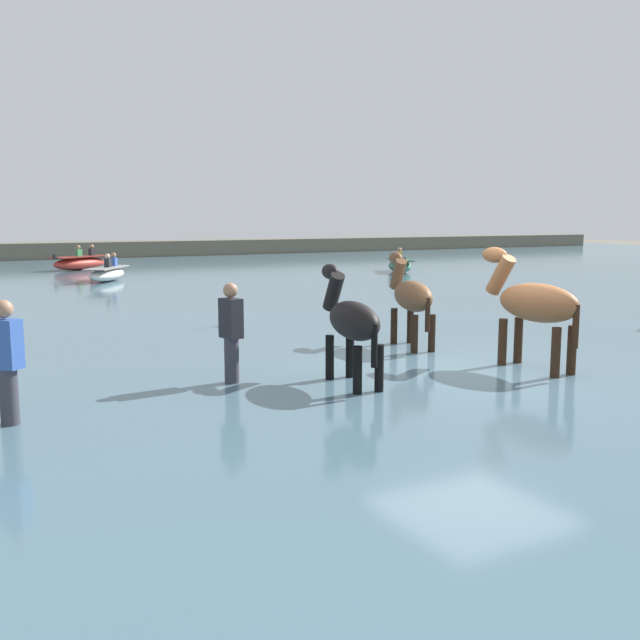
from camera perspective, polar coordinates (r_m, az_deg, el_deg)
ground_plane at (r=10.87m, az=12.45°, el=-5.23°), size 120.00×120.00×0.00m
water_surface at (r=19.37m, az=-7.47°, el=1.16°), size 90.00×90.00×0.26m
horse_lead_chestnut at (r=10.92m, az=16.84°, el=1.12°), size 0.57×1.87×2.04m
horse_trailing_black at (r=9.51m, az=2.56°, el=-0.26°), size 0.59×1.70×1.84m
horse_flank_bay at (r=12.37m, az=7.36°, el=1.75°), size 0.74×1.74×1.88m
boat_distant_east at (r=32.47m, az=-18.79°, el=4.39°), size 2.85×2.32×1.07m
boat_mid_outer at (r=26.38m, az=-16.79°, el=3.60°), size 2.10×2.58×0.98m
boat_distant_west at (r=29.63m, az=6.45°, el=4.39°), size 2.05×2.75×1.02m
person_onlooker_left at (r=9.68m, az=-7.16°, el=-1.51°), size 0.26×0.35×1.63m
person_onlooker_right at (r=8.38m, az=-23.90°, el=-3.68°), size 0.36×0.37×1.63m
channel_buoy at (r=14.94m, az=-7.01°, el=0.15°), size 0.29×0.29×0.67m
far_shoreline at (r=42.17m, az=-19.45°, el=5.16°), size 80.00×2.40×1.14m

